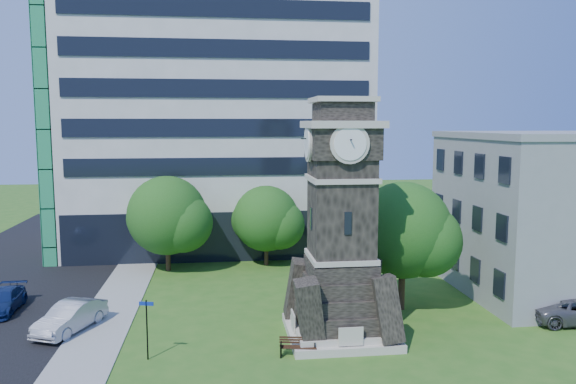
{
  "coord_description": "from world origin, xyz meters",
  "views": [
    {
      "loc": [
        -3.1,
        -25.45,
        10.97
      ],
      "look_at": [
        0.99,
        7.64,
        6.86
      ],
      "focal_mm": 35.0,
      "sensor_mm": 36.0,
      "label": 1
    }
  ],
  "objects": [
    {
      "name": "ground",
      "position": [
        0.0,
        0.0,
        0.0
      ],
      "size": [
        160.0,
        160.0,
        0.0
      ],
      "primitive_type": "plane",
      "color": "#2D5F1B",
      "rests_on": "ground"
    },
    {
      "name": "sidewalk",
      "position": [
        -9.5,
        5.0,
        0.03
      ],
      "size": [
        3.0,
        70.0,
        0.06
      ],
      "primitive_type": "cube",
      "color": "gray",
      "rests_on": "ground"
    },
    {
      "name": "clock_tower",
      "position": [
        3.0,
        2.0,
        5.28
      ],
      "size": [
        5.4,
        5.4,
        12.22
      ],
      "color": "beige",
      "rests_on": "ground"
    },
    {
      "name": "office_tall",
      "position": [
        -3.2,
        25.84,
        14.22
      ],
      "size": [
        26.2,
        15.11,
        28.6
      ],
      "color": "silver",
      "rests_on": "ground"
    },
    {
      "name": "car_street_mid",
      "position": [
        -11.05,
        4.42,
        0.76
      ],
      "size": [
        3.26,
        4.86,
        1.51
      ],
      "primitive_type": "imported",
      "rotation": [
        0.0,
        0.0,
        -0.4
      ],
      "color": "#989A9F",
      "rests_on": "ground"
    },
    {
      "name": "car_street_north",
      "position": [
        -15.76,
        8.07,
        0.64
      ],
      "size": [
        1.92,
        4.48,
        1.29
      ],
      "primitive_type": "imported",
      "rotation": [
        0.0,
        0.0,
        0.03
      ],
      "color": "navy",
      "rests_on": "ground"
    },
    {
      "name": "park_bench",
      "position": [
        0.49,
        -0.2,
        0.47
      ],
      "size": [
        1.72,
        0.46,
        0.89
      ],
      "rotation": [
        0.0,
        0.0,
        -0.18
      ],
      "color": "black",
      "rests_on": "ground"
    },
    {
      "name": "street_sign",
      "position": [
        -6.53,
        0.19,
        1.79
      ],
      "size": [
        0.69,
        0.07,
        2.87
      ],
      "rotation": [
        0.0,
        0.0,
        -0.26
      ],
      "color": "black",
      "rests_on": "ground"
    },
    {
      "name": "tree_nw",
      "position": [
        -6.89,
        16.28,
        4.02
      ],
      "size": [
        6.44,
        5.86,
        7.12
      ],
      "rotation": [
        0.0,
        0.0,
        -0.18
      ],
      "color": "#332114",
      "rests_on": "ground"
    },
    {
      "name": "tree_nc",
      "position": [
        0.51,
        17.02,
        3.52
      ],
      "size": [
        5.58,
        5.07,
        6.21
      ],
      "rotation": [
        0.0,
        0.0,
        0.26
      ],
      "color": "#332114",
      "rests_on": "ground"
    },
    {
      "name": "tree_ne",
      "position": [
        6.17,
        18.73,
        3.53
      ],
      "size": [
        4.92,
        4.47,
        5.92
      ],
      "rotation": [
        0.0,
        0.0,
        -0.04
      ],
      "color": "#332114",
      "rests_on": "ground"
    },
    {
      "name": "tree_east",
      "position": [
        7.59,
        5.67,
        4.58
      ],
      "size": [
        6.23,
        5.66,
        7.6
      ],
      "rotation": [
        0.0,
        0.0,
        -0.18
      ],
      "color": "#332114",
      "rests_on": "ground"
    }
  ]
}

